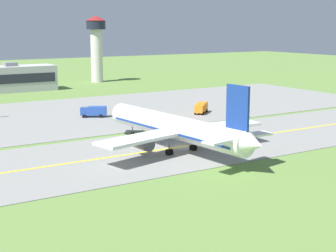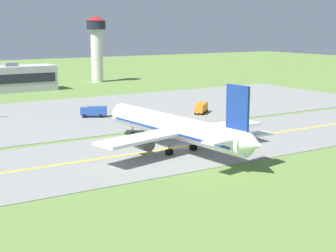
{
  "view_description": "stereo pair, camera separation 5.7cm",
  "coord_description": "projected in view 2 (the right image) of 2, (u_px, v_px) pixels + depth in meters",
  "views": [
    {
      "loc": [
        -48.36,
        -73.27,
        21.13
      ],
      "look_at": [
        -2.43,
        0.46,
        4.0
      ],
      "focal_mm": 54.59,
      "sensor_mm": 36.0,
      "label": 1
    },
    {
      "loc": [
        -48.31,
        -73.3,
        21.13
      ],
      "look_at": [
        -2.43,
        0.46,
        4.0
      ],
      "focal_mm": 54.59,
      "sensor_mm": 36.0,
      "label": 2
    }
  ],
  "objects": [
    {
      "name": "ground_plane",
      "position": [
        181.0,
        147.0,
        90.19
      ],
      "size": [
        500.0,
        500.0,
        0.0
      ],
      "primitive_type": "plane",
      "color": "olive"
    },
    {
      "name": "taxiway_strip",
      "position": [
        181.0,
        147.0,
        90.18
      ],
      "size": [
        240.0,
        28.0,
        0.1
      ],
      "primitive_type": "cube",
      "color": "gray",
      "rests_on": "ground"
    },
    {
      "name": "apron_pad",
      "position": [
        123.0,
        110.0,
        130.35
      ],
      "size": [
        140.0,
        52.0,
        0.1
      ],
      "primitive_type": "cube",
      "color": "gray",
      "rests_on": "ground"
    },
    {
      "name": "taxiway_centreline",
      "position": [
        181.0,
        147.0,
        90.17
      ],
      "size": [
        220.0,
        0.6,
        0.01
      ],
      "primitive_type": "cube",
      "color": "yellow",
      "rests_on": "taxiway_strip"
    },
    {
      "name": "airplane_lead",
      "position": [
        176.0,
        128.0,
        86.47
      ],
      "size": [
        32.38,
        39.66,
        12.7
      ],
      "color": "white",
      "rests_on": "ground"
    },
    {
      "name": "service_truck_baggage",
      "position": [
        201.0,
        107.0,
        124.27
      ],
      "size": [
        5.83,
        5.54,
        2.6
      ],
      "color": "orange",
      "rests_on": "ground"
    },
    {
      "name": "service_truck_fuel",
      "position": [
        94.0,
        111.0,
        119.07
      ],
      "size": [
        6.23,
        4.74,
        2.6
      ],
      "color": "#264CA5",
      "rests_on": "ground"
    },
    {
      "name": "control_tower",
      "position": [
        97.0,
        42.0,
        191.67
      ],
      "size": [
        7.6,
        7.6,
        24.72
      ],
      "color": "silver",
      "rests_on": "ground"
    }
  ]
}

